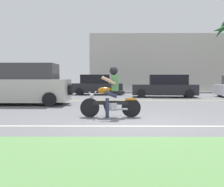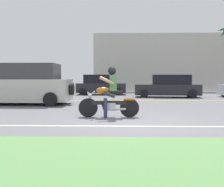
{
  "view_description": "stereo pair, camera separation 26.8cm",
  "coord_description": "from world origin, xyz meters",
  "px_view_note": "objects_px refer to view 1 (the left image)",
  "views": [
    {
      "loc": [
        -0.65,
        -7.81,
        1.25
      ],
      "look_at": [
        -0.74,
        3.36,
        0.65
      ],
      "focal_mm": 44.39,
      "sensor_mm": 36.0,
      "label": 1
    },
    {
      "loc": [
        -0.38,
        -7.81,
        1.25
      ],
      "look_at": [
        -0.74,
        3.36,
        0.65
      ],
      "focal_mm": 44.39,
      "sensor_mm": 36.0,
      "label": 2
    }
  ],
  "objects_px": {
    "suv_nearby": "(19,85)",
    "parked_car_0": "(21,87)",
    "parked_car_2": "(165,87)",
    "motorcyclist": "(111,96)",
    "parked_car_1": "(97,85)"
  },
  "relations": [
    {
      "from": "motorcyclist",
      "to": "parked_car_1",
      "type": "distance_m",
      "value": 12.84
    },
    {
      "from": "motorcyclist",
      "to": "parked_car_0",
      "type": "distance_m",
      "value": 12.36
    },
    {
      "from": "suv_nearby",
      "to": "motorcyclist",
      "type": "bearing_deg",
      "value": -44.22
    },
    {
      "from": "motorcyclist",
      "to": "parked_car_2",
      "type": "xyz_separation_m",
      "value": [
        3.59,
        9.9,
        0.02
      ]
    },
    {
      "from": "suv_nearby",
      "to": "parked_car_1",
      "type": "xyz_separation_m",
      "value": [
        3.29,
        8.4,
        -0.23
      ]
    },
    {
      "from": "motorcyclist",
      "to": "parked_car_1",
      "type": "bearing_deg",
      "value": 95.44
    },
    {
      "from": "motorcyclist",
      "to": "suv_nearby",
      "type": "bearing_deg",
      "value": 135.78
    },
    {
      "from": "suv_nearby",
      "to": "parked_car_0",
      "type": "distance_m",
      "value": 6.46
    },
    {
      "from": "suv_nearby",
      "to": "parked_car_1",
      "type": "height_order",
      "value": "suv_nearby"
    },
    {
      "from": "suv_nearby",
      "to": "parked_car_0",
      "type": "xyz_separation_m",
      "value": [
        -1.98,
        6.14,
        -0.26
      ]
    },
    {
      "from": "motorcyclist",
      "to": "parked_car_2",
      "type": "bearing_deg",
      "value": 70.06
    },
    {
      "from": "suv_nearby",
      "to": "parked_car_0",
      "type": "height_order",
      "value": "suv_nearby"
    },
    {
      "from": "suv_nearby",
      "to": "parked_car_2",
      "type": "bearing_deg",
      "value": 34.26
    },
    {
      "from": "motorcyclist",
      "to": "parked_car_2",
      "type": "distance_m",
      "value": 10.53
    },
    {
      "from": "parked_car_0",
      "to": "parked_car_2",
      "type": "relative_size",
      "value": 0.9
    }
  ]
}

